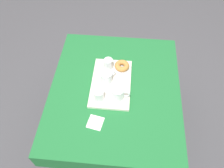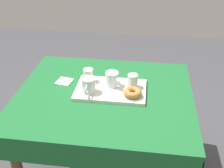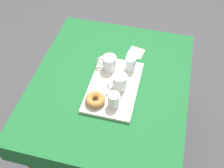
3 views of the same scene
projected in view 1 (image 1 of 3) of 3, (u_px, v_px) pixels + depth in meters
The scene contains 10 objects.
ground_plane at pixel (114, 131), 2.32m from camera, with size 6.00×6.00×0.00m, color #47474C.
dining_table at pixel (115, 96), 1.79m from camera, with size 1.16×0.98×0.76m.
serving_tray at pixel (111, 83), 1.72m from camera, with size 0.46×0.30×0.02m, color silver.
tea_mug_left at pixel (118, 94), 1.59m from camera, with size 0.09×0.13×0.10m.
tea_mug_right at pixel (106, 78), 1.68m from camera, with size 0.11×0.11×0.10m.
water_glass_near at pixel (108, 64), 1.76m from camera, with size 0.07×0.07×0.09m.
water_glass_far at pixel (99, 96), 1.58m from camera, with size 0.07×0.07×0.09m.
donut_plate_left at pixel (122, 68), 1.79m from camera, with size 0.12×0.12×0.01m, color silver.
sugar_donut_left at pixel (122, 66), 1.77m from camera, with size 0.12×0.12×0.04m, color #BC7F3D.
paper_napkin at pixel (95, 123), 1.53m from camera, with size 0.10×0.10×0.01m, color white.
Camera 1 is at (0.99, 0.07, 2.15)m, focal length 35.96 mm.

